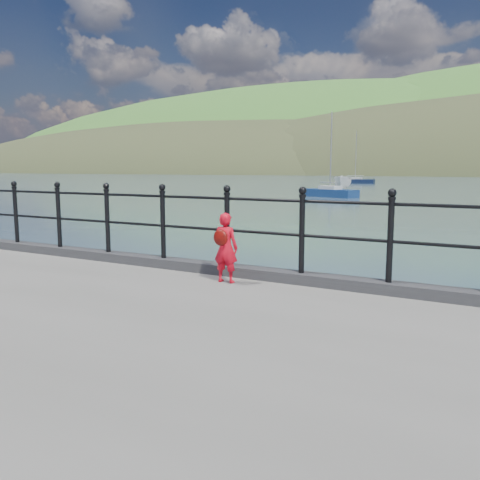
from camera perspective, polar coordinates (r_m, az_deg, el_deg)
The scene contains 7 objects.
ground at distance 8.38m, azimuth -4.47°, elevation -9.97°, with size 600.00×600.00×0.00m, color #2D4251.
kerb at distance 7.99m, azimuth -5.15°, elevation -2.91°, with size 60.00×0.30×0.15m, color #28282B.
railing at distance 7.88m, azimuth -5.22°, elevation 2.44°, with size 18.11×0.11×1.20m.
child at distance 7.08m, azimuth -1.66°, elevation -0.80°, with size 0.38×0.32×0.98m.
launch_white at distance 58.17m, azimuth 11.51°, elevation 6.27°, with size 1.72×4.58×1.77m, color white.
sailboat_left at distance 87.35m, azimuth 12.80°, elevation 6.44°, with size 6.40×2.48×8.86m.
sailboat_port at distance 46.24m, azimuth 10.06°, elevation 5.19°, with size 5.47×3.32×7.68m.
Camera 1 is at (4.45, -6.61, 2.60)m, focal length 38.00 mm.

